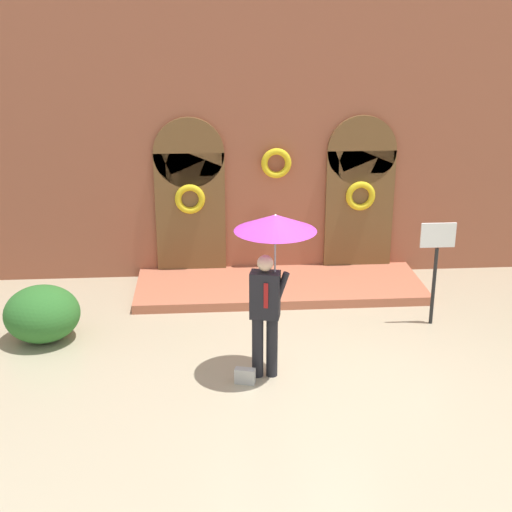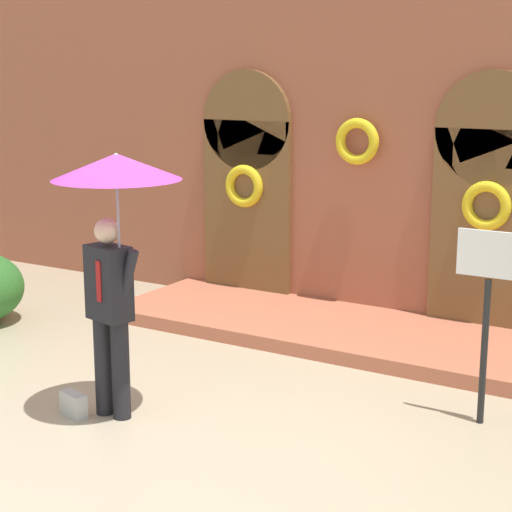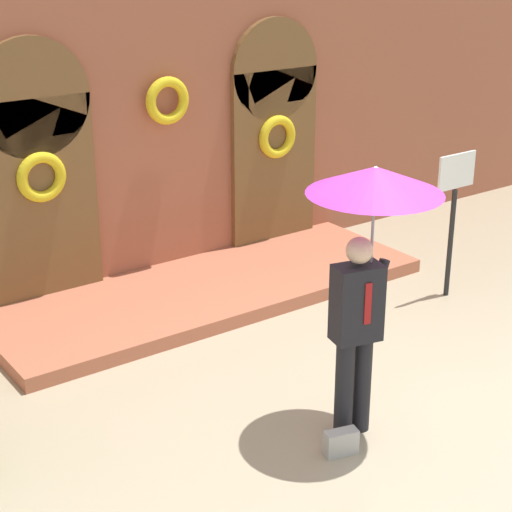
% 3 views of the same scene
% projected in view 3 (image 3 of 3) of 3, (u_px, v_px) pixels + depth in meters
% --- Properties ---
extents(ground_plane, '(80.00, 80.00, 0.00)m').
position_uv_depth(ground_plane, '(389.00, 408.00, 7.79)').
color(ground_plane, tan).
extents(building_facade, '(14.00, 2.30, 5.60)m').
position_uv_depth(building_facade, '(152.00, 56.00, 9.95)').
color(building_facade, '#9E563D').
rests_on(building_facade, ground).
extents(person_with_umbrella, '(1.10, 1.10, 2.36)m').
position_uv_depth(person_with_umbrella, '(370.00, 222.00, 6.78)').
color(person_with_umbrella, black).
rests_on(person_with_umbrella, ground).
extents(handbag, '(0.30, 0.19, 0.22)m').
position_uv_depth(handbag, '(341.00, 443.00, 7.08)').
color(handbag, '#B7B7B2').
rests_on(handbag, ground).
extents(sign_post, '(0.56, 0.06, 1.72)m').
position_uv_depth(sign_post, '(454.00, 201.00, 9.73)').
color(sign_post, black).
rests_on(sign_post, ground).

